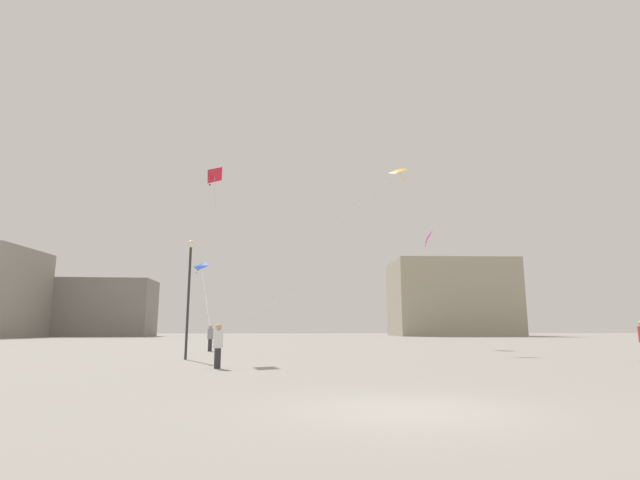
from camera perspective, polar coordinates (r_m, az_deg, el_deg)
name	(u,v)px	position (r m, az deg, el deg)	size (l,w,h in m)	color
ground_plane	(408,410)	(9.18, 10.30, -19.10)	(300.00, 300.00, 0.00)	gray
person_in_grey	(210,337)	(32.33, -12.79, -11.04)	(0.37, 0.37, 1.68)	#2D2D33
person_in_white	(218,344)	(18.41, -11.91, -11.88)	(0.35, 0.35, 1.59)	#2D2D33
kite_amber_delta	(392,176)	(35.15, 8.42, 7.40)	(13.33, 1.22, 11.50)	yellow
kite_magenta_diamond	(426,237)	(39.66, 12.40, 0.31)	(16.79, 5.71, 7.99)	#D12899
kite_crimson_delta	(214,177)	(26.18, -12.35, 7.20)	(1.72, 7.34, 8.43)	red
kite_cobalt_delta	(201,267)	(46.45, -13.82, -3.12)	(3.58, 14.56, 6.28)	blue
building_centre_hall	(90,308)	(102.97, -25.44, -7.22)	(23.17, 10.09, 10.73)	gray
building_right_hall	(451,298)	(106.25, 15.13, -6.65)	(25.36, 18.63, 15.46)	#A39984
lamppost_east	(189,280)	(24.19, -15.13, -4.56)	(0.36, 0.36, 5.66)	#2D2D30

